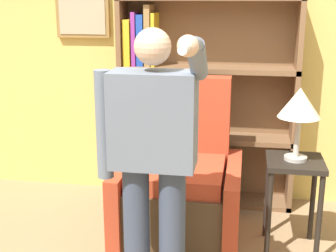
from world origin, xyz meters
TOP-DOWN VIEW (x-y plane):
  - wall_back at (-0.01, 2.03)m, footprint 8.00×0.11m
  - bookcase at (-0.37, 1.87)m, footprint 1.44×0.28m
  - armchair at (-0.34, 1.24)m, footprint 0.87×0.82m
  - person_standing at (-0.38, 0.45)m, footprint 0.61×0.78m
  - side_table at (0.44, 1.15)m, footprint 0.38×0.38m
  - table_lamp at (0.44, 1.15)m, footprint 0.28×0.28m

SIDE VIEW (x-z plane):
  - armchair at x=-0.34m, z-range -0.21..0.93m
  - side_table at x=0.44m, z-range 0.18..0.84m
  - bookcase at x=-0.37m, z-range -0.01..1.71m
  - person_standing at x=-0.38m, z-range 0.11..1.68m
  - table_lamp at x=0.44m, z-range 0.79..1.27m
  - wall_back at x=-0.01m, z-range 0.00..2.80m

